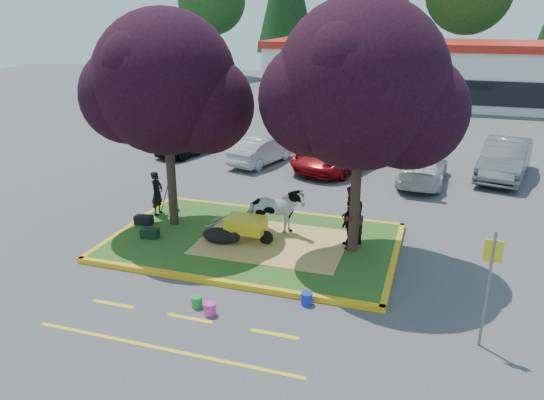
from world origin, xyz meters
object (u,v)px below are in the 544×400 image
(calf, at_px, (219,236))
(handler, at_px, (157,193))
(bucket_pink, at_px, (210,309))
(car_black, at_px, (190,141))
(cow, at_px, (274,212))
(car_silver, at_px, (262,151))
(bucket_blue, at_px, (307,299))
(wheelbarrow, at_px, (246,225))
(bucket_green, at_px, (197,302))
(sign_post, at_px, (489,277))

(calf, bearing_deg, handler, 134.31)
(bucket_pink, height_order, car_black, car_black)
(cow, height_order, car_black, cow)
(bucket_pink, bearing_deg, car_silver, 103.58)
(bucket_blue, bearing_deg, calf, 144.34)
(wheelbarrow, distance_m, car_silver, 8.87)
(handler, bearing_deg, calf, -118.95)
(wheelbarrow, bearing_deg, bucket_green, -87.28)
(sign_post, distance_m, car_silver, 14.55)
(handler, height_order, wheelbarrow, handler)
(calf, distance_m, bucket_pink, 3.64)
(wheelbarrow, distance_m, sign_post, 7.05)
(cow, bearing_deg, bucket_pink, 155.87)
(bucket_blue, bearing_deg, sign_post, -7.01)
(wheelbarrow, height_order, bucket_green, wheelbarrow)
(cow, distance_m, bucket_pink, 4.50)
(sign_post, bearing_deg, bucket_pink, -169.34)
(car_black, bearing_deg, bucket_green, -46.10)
(wheelbarrow, bearing_deg, car_silver, 107.41)
(cow, xyz_separation_m, car_silver, (-3.08, 7.82, -0.29))
(car_black, bearing_deg, sign_post, -27.00)
(calf, xyz_separation_m, car_silver, (-1.73, 8.84, 0.23))
(sign_post, relative_size, bucket_pink, 8.64)
(handler, distance_m, bucket_pink, 6.43)
(cow, distance_m, calf, 1.76)
(car_black, relative_size, car_silver, 1.04)
(calf, relative_size, car_black, 0.27)
(wheelbarrow, relative_size, bucket_blue, 6.82)
(car_black, height_order, car_silver, car_black)
(bucket_green, relative_size, bucket_pink, 0.91)
(bucket_green, height_order, car_black, car_black)
(cow, distance_m, wheelbarrow, 0.96)
(sign_post, relative_size, bucket_blue, 8.54)
(calf, bearing_deg, car_black, 102.74)
(cow, relative_size, car_silver, 0.48)
(calf, bearing_deg, bucket_green, -93.69)
(calf, height_order, wheelbarrow, wheelbarrow)
(cow, bearing_deg, wheelbarrow, 115.80)
(calf, xyz_separation_m, handler, (-2.84, 1.50, 0.51))
(bucket_blue, distance_m, car_black, 14.64)
(handler, xyz_separation_m, bucket_green, (3.64, -4.71, -0.75))
(car_silver, bearing_deg, bucket_pink, 119.16)
(bucket_green, bearing_deg, car_silver, 101.89)
(bucket_pink, bearing_deg, cow, 88.52)
(wheelbarrow, height_order, car_black, car_black)
(wheelbarrow, distance_m, car_black, 11.06)
(wheelbarrow, bearing_deg, bucket_pink, -80.85)
(calf, xyz_separation_m, bucket_blue, (3.20, -2.30, -0.22))
(cow, distance_m, car_silver, 8.41)
(bucket_green, xyz_separation_m, car_silver, (-2.54, 12.04, 0.47))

